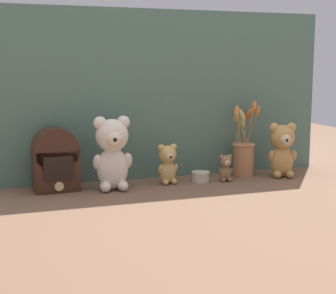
{
  "coord_description": "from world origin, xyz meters",
  "views": [
    {
      "loc": [
        -0.71,
        -2.08,
        0.52
      ],
      "look_at": [
        0.0,
        0.02,
        0.16
      ],
      "focal_mm": 55.0,
      "sensor_mm": 36.0,
      "label": 1
    }
  ],
  "objects_px": {
    "teddy_bear_large": "(112,152)",
    "decorative_tin_tall": "(200,177)",
    "teddy_bear_tiny": "(226,167)",
    "vintage_radio": "(56,160)",
    "flower_vase": "(244,153)",
    "teddy_bear_medium": "(282,149)",
    "teddy_bear_small": "(168,163)"
  },
  "relations": [
    {
      "from": "teddy_bear_large",
      "to": "flower_vase",
      "type": "distance_m",
      "value": 0.65
    },
    {
      "from": "teddy_bear_medium",
      "to": "teddy_bear_tiny",
      "type": "xyz_separation_m",
      "value": [
        -0.29,
        0.0,
        -0.07
      ]
    },
    {
      "from": "flower_vase",
      "to": "teddy_bear_tiny",
      "type": "bearing_deg",
      "value": -149.64
    },
    {
      "from": "teddy_bear_large",
      "to": "decorative_tin_tall",
      "type": "bearing_deg",
      "value": 2.63
    },
    {
      "from": "teddy_bear_medium",
      "to": "teddy_bear_small",
      "type": "xyz_separation_m",
      "value": [
        -0.55,
        0.04,
        -0.04
      ]
    },
    {
      "from": "vintage_radio",
      "to": "teddy_bear_small",
      "type": "bearing_deg",
      "value": -3.96
    },
    {
      "from": "teddy_bear_medium",
      "to": "vintage_radio",
      "type": "bearing_deg",
      "value": 176.07
    },
    {
      "from": "teddy_bear_large",
      "to": "vintage_radio",
      "type": "relative_size",
      "value": 1.18
    },
    {
      "from": "decorative_tin_tall",
      "to": "teddy_bear_large",
      "type": "bearing_deg",
      "value": -177.37
    },
    {
      "from": "teddy_bear_tiny",
      "to": "vintage_radio",
      "type": "relative_size",
      "value": 0.46
    },
    {
      "from": "teddy_bear_large",
      "to": "decorative_tin_tall",
      "type": "xyz_separation_m",
      "value": [
        0.41,
        0.02,
        -0.14
      ]
    },
    {
      "from": "teddy_bear_large",
      "to": "teddy_bear_tiny",
      "type": "relative_size",
      "value": 2.54
    },
    {
      "from": "teddy_bear_medium",
      "to": "teddy_bear_small",
      "type": "relative_size",
      "value": 1.44
    },
    {
      "from": "teddy_bear_medium",
      "to": "teddy_bear_tiny",
      "type": "height_order",
      "value": "teddy_bear_medium"
    },
    {
      "from": "vintage_radio",
      "to": "teddy_bear_tiny",
      "type": "bearing_deg",
      "value": -5.33
    },
    {
      "from": "teddy_bear_medium",
      "to": "teddy_bear_small",
      "type": "distance_m",
      "value": 0.55
    },
    {
      "from": "teddy_bear_large",
      "to": "teddy_bear_small",
      "type": "height_order",
      "value": "teddy_bear_large"
    },
    {
      "from": "teddy_bear_large",
      "to": "decorative_tin_tall",
      "type": "relative_size",
      "value": 3.84
    },
    {
      "from": "flower_vase",
      "to": "decorative_tin_tall",
      "type": "height_order",
      "value": "flower_vase"
    },
    {
      "from": "flower_vase",
      "to": "vintage_radio",
      "type": "distance_m",
      "value": 0.87
    },
    {
      "from": "teddy_bear_medium",
      "to": "decorative_tin_tall",
      "type": "height_order",
      "value": "teddy_bear_medium"
    },
    {
      "from": "teddy_bear_large",
      "to": "teddy_bear_small",
      "type": "relative_size",
      "value": 1.75
    },
    {
      "from": "teddy_bear_medium",
      "to": "vintage_radio",
      "type": "xyz_separation_m",
      "value": [
        -1.03,
        0.07,
        -0.0
      ]
    },
    {
      "from": "decorative_tin_tall",
      "to": "flower_vase",
      "type": "bearing_deg",
      "value": 11.29
    },
    {
      "from": "flower_vase",
      "to": "decorative_tin_tall",
      "type": "bearing_deg",
      "value": -168.71
    },
    {
      "from": "decorative_tin_tall",
      "to": "teddy_bear_medium",
      "type": "bearing_deg",
      "value": -4.07
    },
    {
      "from": "teddy_bear_tiny",
      "to": "flower_vase",
      "type": "height_order",
      "value": "flower_vase"
    },
    {
      "from": "teddy_bear_small",
      "to": "vintage_radio",
      "type": "distance_m",
      "value": 0.48
    },
    {
      "from": "teddy_bear_small",
      "to": "teddy_bear_tiny",
      "type": "xyz_separation_m",
      "value": [
        0.26,
        -0.04,
        -0.03
      ]
    },
    {
      "from": "teddy_bear_small",
      "to": "teddy_bear_tiny",
      "type": "height_order",
      "value": "teddy_bear_small"
    },
    {
      "from": "teddy_bear_small",
      "to": "teddy_bear_tiny",
      "type": "bearing_deg",
      "value": -7.79
    },
    {
      "from": "vintage_radio",
      "to": "decorative_tin_tall",
      "type": "relative_size",
      "value": 3.26
    }
  ]
}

